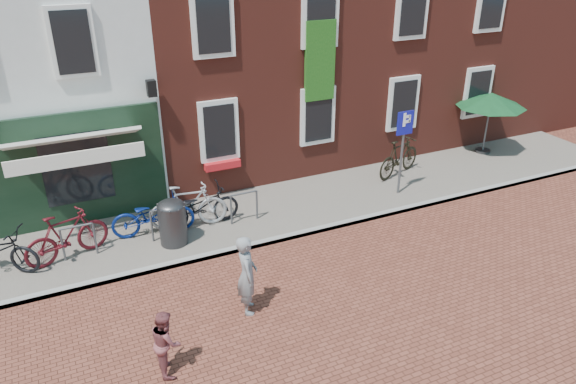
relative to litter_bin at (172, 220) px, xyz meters
name	(u,v)px	position (x,y,z in m)	size (l,w,h in m)	color
ground	(243,251)	(1.41, -0.92, -0.72)	(80.00, 80.00, 0.00)	brown
sidewalk	(258,214)	(2.41, 0.58, -0.67)	(24.00, 3.00, 0.10)	slate
litter_bin	(172,220)	(0.00, 0.00, 0.00)	(0.66, 0.66, 1.21)	#323133
parking_sign	(403,138)	(6.47, -0.01, 1.04)	(0.50, 0.08, 2.43)	#4C4C4F
parasol	(491,97)	(10.93, 1.41, 1.27)	(2.28, 2.28, 2.14)	#4C4C4F
woman	(247,275)	(0.73, -3.01, 0.12)	(0.62, 0.40, 1.69)	gray
boy	(166,342)	(-1.11, -3.96, -0.11)	(0.60, 0.47, 1.23)	brown
bicycle_1	(66,236)	(-2.33, 0.34, -0.04)	(0.55, 1.93, 1.16)	#4E0F16
bicycle_2	(153,215)	(-0.33, 0.61, -0.10)	(0.69, 1.99, 1.05)	#08195A
bicycle_3	(188,206)	(0.55, 0.60, -0.04)	(0.55, 1.93, 1.16)	#9C9B9E
bicycle_4	(200,207)	(0.84, 0.57, -0.10)	(0.69, 1.99, 1.05)	black
bicycle_5	(399,157)	(7.21, 1.06, -0.04)	(0.55, 1.93, 1.16)	black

